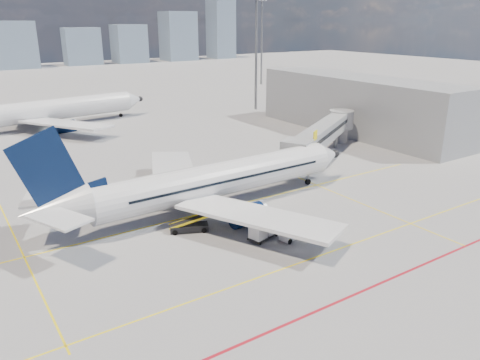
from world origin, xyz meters
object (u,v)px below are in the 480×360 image
object	(u,v)px
main_aircraft	(208,182)
baggage_tug	(290,233)
cargo_dolly	(264,230)
belt_loader	(190,226)
ramp_worker	(307,230)
second_aircraft	(44,111)

from	to	relation	value
main_aircraft	baggage_tug	bearing A→B (deg)	-76.93
cargo_dolly	belt_loader	size ratio (longest dim) A/B	0.64
baggage_tug	cargo_dolly	bearing A→B (deg)	127.47
baggage_tug	ramp_worker	distance (m)	1.80
belt_loader	baggage_tug	bearing A→B (deg)	-21.73
main_aircraft	belt_loader	world-z (taller)	main_aircraft
main_aircraft	ramp_worker	world-z (taller)	main_aircraft
baggage_tug	second_aircraft	bearing A→B (deg)	85.40
belt_loader	ramp_worker	world-z (taller)	belt_loader
main_aircraft	baggage_tug	size ratio (longest dim) A/B	17.10
second_aircraft	ramp_worker	distance (m)	64.72
ramp_worker	main_aircraft	bearing A→B (deg)	55.92
main_aircraft	second_aircraft	bearing A→B (deg)	94.63
second_aircraft	ramp_worker	bearing A→B (deg)	-89.51
baggage_tug	ramp_worker	world-z (taller)	ramp_worker
main_aircraft	cargo_dolly	size ratio (longest dim) A/B	11.46
main_aircraft	second_aircraft	world-z (taller)	second_aircraft
second_aircraft	belt_loader	distance (m)	56.60
belt_loader	main_aircraft	bearing A→B (deg)	65.08
belt_loader	ramp_worker	size ratio (longest dim) A/B	3.16
cargo_dolly	baggage_tug	bearing A→B (deg)	-54.80
main_aircraft	second_aircraft	size ratio (longest dim) A/B	0.92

